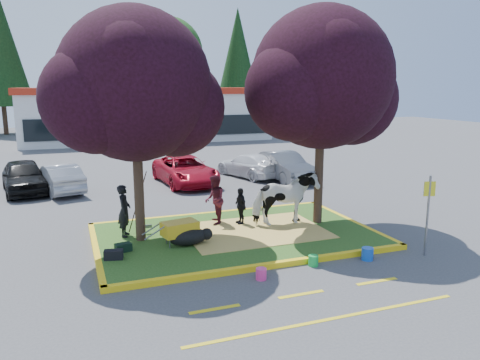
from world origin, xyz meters
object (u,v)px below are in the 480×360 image
object	(u,v)px
cow	(285,199)
car_black	(24,176)
calf	(188,237)
bucket_green	(313,261)
sign_post	(428,208)
bucket_pink	(261,274)
handler	(124,211)
bucket_blue	(367,254)
wheelbarrow	(180,229)
car_silver	(59,178)

from	to	relation	value
cow	car_black	xyz separation A→B (m)	(-8.22, 8.76, -0.31)
calf	bucket_green	distance (m)	3.55
sign_post	bucket_pink	distance (m)	4.96
cow	car_black	world-z (taller)	cow
handler	bucket_blue	world-z (taller)	handler
handler	bucket_green	distance (m)	5.70
bucket_green	bucket_pink	world-z (taller)	same
handler	bucket_blue	bearing A→B (deg)	-107.68
bucket_green	bucket_blue	xyz separation A→B (m)	(1.55, -0.13, 0.03)
cow	bucket_green	distance (m)	3.28
wheelbarrow	sign_post	world-z (taller)	sign_post
cow	bucket_green	size ratio (longest dim) A/B	7.37
bucket_green	car_silver	world-z (taller)	car_silver
cow	bucket_blue	distance (m)	3.45
bucket_pink	bucket_blue	xyz separation A→B (m)	(3.14, 0.20, 0.03)
wheelbarrow	bucket_pink	distance (m)	3.06
wheelbarrow	bucket_pink	world-z (taller)	wheelbarrow
handler	bucket_pink	bearing A→B (deg)	-130.72
car_silver	handler	bearing A→B (deg)	89.64
handler	wheelbarrow	xyz separation A→B (m)	(1.36, -1.32, -0.32)
cow	car_silver	bearing A→B (deg)	41.23
bucket_pink	bucket_blue	world-z (taller)	bucket_blue
cow	bucket_green	world-z (taller)	cow
sign_post	bucket_blue	distance (m)	2.06
cow	wheelbarrow	xyz separation A→B (m)	(-3.57, -0.70, -0.41)
bucket_pink	car_silver	distance (m)	12.54
handler	sign_post	xyz separation A→B (m)	(7.48, -4.09, 0.42)
car_silver	car_black	bearing A→B (deg)	-33.60
handler	wheelbarrow	bearing A→B (deg)	-118.23
bucket_pink	car_black	xyz separation A→B (m)	(-5.96, 12.19, 0.57)
calf	bucket_blue	size ratio (longest dim) A/B	3.38
handler	car_black	distance (m)	8.79
bucket_pink	car_black	world-z (taller)	car_black
cow	sign_post	world-z (taller)	sign_post
calf	handler	distance (m)	2.17
bucket_blue	calf	bearing A→B (deg)	150.63
wheelbarrow	bucket_green	world-z (taller)	wheelbarrow
cow	car_black	distance (m)	12.02
handler	cow	bearing A→B (deg)	-81.34
cow	calf	distance (m)	3.54
cow	bucket_pink	world-z (taller)	cow
bucket_pink	car_black	size ratio (longest dim) A/B	0.07
car_silver	calf	bearing A→B (deg)	96.48
bucket_blue	handler	bearing A→B (deg)	146.52
bucket_green	bucket_blue	bearing A→B (deg)	-4.89
wheelbarrow	car_black	distance (m)	10.54
car_silver	bucket_green	bearing A→B (deg)	104.29
wheelbarrow	car_silver	xyz separation A→B (m)	(-3.22, 8.95, 0.02)
car_black	car_silver	distance (m)	1.52
car_silver	wheelbarrow	bearing A→B (deg)	95.74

